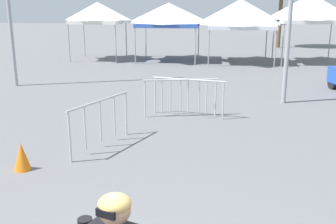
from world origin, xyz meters
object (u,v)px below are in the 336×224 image
at_px(canopy_tent_left_of_center, 169,15).
at_px(crowd_barrier_by_lift, 100,114).
at_px(canopy_tent_far_left, 311,8).
at_px(crowd_barrier_mid_lot, 188,90).
at_px(crowd_barrier_near_person, 181,90).
at_px(canopy_tent_center, 98,13).
at_px(traffic_cone_lot_center, 22,157).
at_px(canopy_tent_far_right, 241,14).

distance_m(canopy_tent_left_of_center, crowd_barrier_by_lift, 14.76).
height_order(canopy_tent_far_left, crowd_barrier_mid_lot, canopy_tent_far_left).
xyz_separation_m(canopy_tent_left_of_center, crowd_barrier_near_person, (1.46, -11.95, -1.80)).
height_order(canopy_tent_center, traffic_cone_lot_center, canopy_tent_center).
bearing_deg(canopy_tent_left_of_center, canopy_tent_far_left, -1.72).
distance_m(canopy_tent_far_right, canopy_tent_far_left, 3.72).
bearing_deg(crowd_barrier_near_person, canopy_tent_far_right, 77.79).
xyz_separation_m(canopy_tent_far_left, crowd_barrier_by_lift, (-7.77, -14.42, -2.15)).
distance_m(canopy_tent_center, crowd_barrier_mid_lot, 13.31).
relative_size(crowd_barrier_by_lift, traffic_cone_lot_center, 3.64).
relative_size(canopy_tent_left_of_center, canopy_tent_far_left, 0.95).
bearing_deg(canopy_tent_center, canopy_tent_far_right, -2.99).
bearing_deg(crowd_barrier_mid_lot, canopy_tent_center, 115.75).
height_order(crowd_barrier_near_person, traffic_cone_lot_center, crowd_barrier_near_person).
bearing_deg(canopy_tent_far_right, crowd_barrier_near_person, -102.21).
relative_size(crowd_barrier_mid_lot, crowd_barrier_near_person, 0.99).
bearing_deg(crowd_barrier_by_lift, canopy_tent_far_right, 74.02).
relative_size(canopy_tent_left_of_center, traffic_cone_lot_center, 6.47).
xyz_separation_m(canopy_tent_center, crowd_barrier_near_person, (5.51, -11.92, -1.90)).
bearing_deg(canopy_tent_center, canopy_tent_far_left, -0.98).
bearing_deg(canopy_tent_far_right, canopy_tent_left_of_center, 173.55).
distance_m(canopy_tent_far_right, traffic_cone_lot_center, 16.61).
height_order(canopy_tent_center, canopy_tent_far_left, canopy_tent_far_left).
height_order(canopy_tent_center, crowd_barrier_near_person, canopy_tent_center).
bearing_deg(canopy_tent_center, crowd_barrier_by_lift, -74.93).
xyz_separation_m(canopy_tent_center, traffic_cone_lot_center, (2.77, -16.01, -2.38)).
bearing_deg(canopy_tent_center, crowd_barrier_near_person, -65.18).
height_order(crowd_barrier_mid_lot, traffic_cone_lot_center, crowd_barrier_mid_lot).
distance_m(crowd_barrier_by_lift, traffic_cone_lot_center, 1.88).
distance_m(crowd_barrier_by_lift, crowd_barrier_mid_lot, 3.28).
height_order(canopy_tent_center, crowd_barrier_by_lift, canopy_tent_center).
xyz_separation_m(canopy_tent_far_left, crowd_barrier_near_person, (-6.19, -11.72, -2.15)).
height_order(canopy_tent_left_of_center, crowd_barrier_by_lift, canopy_tent_left_of_center).
bearing_deg(crowd_barrier_near_person, canopy_tent_far_left, 62.15).
distance_m(canopy_tent_center, traffic_cone_lot_center, 16.42).
height_order(crowd_barrier_by_lift, traffic_cone_lot_center, crowd_barrier_by_lift).
bearing_deg(canopy_tent_center, traffic_cone_lot_center, -80.20).
distance_m(crowd_barrier_mid_lot, crowd_barrier_near_person, 0.22).
xyz_separation_m(crowd_barrier_near_person, traffic_cone_lot_center, (-2.75, -4.09, -0.48)).
distance_m(canopy_tent_left_of_center, traffic_cone_lot_center, 16.25).
bearing_deg(crowd_barrier_near_person, crowd_barrier_mid_lot, 15.03).
relative_size(canopy_tent_center, crowd_barrier_mid_lot, 1.59).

